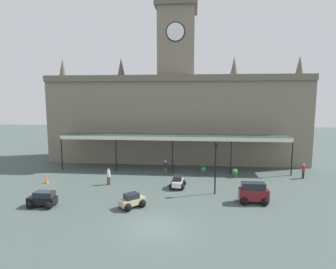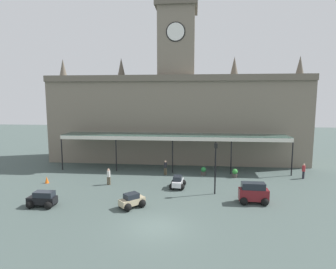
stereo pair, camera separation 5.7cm
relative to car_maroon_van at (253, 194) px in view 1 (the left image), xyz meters
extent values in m
plane|color=#42514D|center=(-7.51, -5.16, -0.81)|extent=(140.00, 140.00, 0.00)
cube|color=slate|center=(-7.51, 16.05, 5.04)|extent=(34.57, 6.67, 11.69)
cube|color=#685F52|center=(-7.51, 12.56, 10.49)|extent=(34.57, 0.30, 0.80)
cube|color=slate|center=(-7.51, 16.05, 15.26)|extent=(4.80, 4.80, 8.74)
cube|color=#61594D|center=(-7.51, 16.05, 20.13)|extent=(5.50, 5.50, 1.00)
cylinder|color=white|center=(-7.51, 13.59, 16.31)|extent=(2.20, 0.12, 2.20)
cylinder|color=black|center=(-7.51, 13.63, 16.31)|extent=(2.46, 0.06, 2.46)
cone|color=#5B5448|center=(-23.79, 16.05, 12.19)|extent=(1.10, 1.10, 2.60)
cone|color=#5B5448|center=(-15.28, 16.05, 12.19)|extent=(1.10, 1.10, 2.60)
cone|color=#5B5448|center=(0.27, 16.05, 12.19)|extent=(1.10, 1.10, 2.60)
cone|color=#5B5448|center=(8.78, 16.05, 12.19)|extent=(1.10, 1.10, 2.60)
cube|color=#38564C|center=(-7.51, 10.51, 3.46)|extent=(27.15, 3.20, 0.16)
cube|color=silver|center=(-7.51, 8.91, 3.26)|extent=(27.15, 0.12, 0.44)
cylinder|color=black|center=(-21.08, 9.06, 1.29)|extent=(0.14, 0.14, 4.19)
cylinder|color=black|center=(-14.29, 9.06, 1.29)|extent=(0.14, 0.14, 4.19)
cylinder|color=black|center=(-7.51, 9.06, 1.29)|extent=(0.14, 0.14, 4.19)
cylinder|color=black|center=(-0.72, 9.06, 1.29)|extent=(0.14, 0.14, 4.19)
cylinder|color=black|center=(6.07, 9.06, 1.29)|extent=(0.14, 0.14, 4.19)
cube|color=maroon|center=(0.01, 0.00, -0.06)|extent=(2.41, 0.99, 0.95)
cube|color=#1E232B|center=(-0.04, 0.00, 0.69)|extent=(1.91, 0.93, 0.55)
sphere|color=black|center=(0.87, 0.46, -0.49)|extent=(0.64, 0.64, 0.64)
sphere|color=black|center=(0.85, -0.49, -0.49)|extent=(0.64, 0.64, 0.64)
sphere|color=black|center=(-0.83, 0.49, -0.49)|extent=(0.64, 0.64, 0.64)
sphere|color=black|center=(-0.85, -0.46, -0.49)|extent=(0.64, 0.64, 0.64)
cube|color=black|center=(-17.20, -2.39, -0.26)|extent=(2.25, 0.90, 0.55)
cube|color=#1E232B|center=(-17.00, -2.39, 0.24)|extent=(1.55, 0.83, 0.45)
sphere|color=black|center=(-17.97, -2.84, -0.49)|extent=(0.64, 0.64, 0.64)
sphere|color=black|center=(-17.97, -1.94, -0.49)|extent=(0.64, 0.64, 0.64)
sphere|color=black|center=(-16.42, -2.84, -0.49)|extent=(0.64, 0.64, 0.64)
sphere|color=black|center=(-16.42, -1.94, -0.49)|extent=(0.64, 0.64, 0.64)
cube|color=silver|center=(-6.53, 3.46, -0.29)|extent=(1.05, 2.12, 0.50)
cube|color=#1E232B|center=(-6.54, 3.41, 0.17)|extent=(0.89, 1.16, 0.42)
sphere|color=black|center=(-6.92, 4.17, -0.49)|extent=(0.64, 0.64, 0.64)
sphere|color=black|center=(-6.04, 4.10, -0.49)|extent=(0.64, 0.64, 0.64)
sphere|color=black|center=(-7.03, 2.82, -0.49)|extent=(0.64, 0.64, 0.64)
sphere|color=black|center=(-6.15, 2.75, -0.49)|extent=(0.64, 0.64, 0.64)
cube|color=tan|center=(-9.89, -1.91, -0.29)|extent=(2.08, 2.06, 0.50)
cube|color=#1E232B|center=(-9.92, -1.95, 0.17)|extent=(1.35, 1.34, 0.42)
sphere|color=black|center=(-9.72, -1.12, -0.49)|extent=(0.64, 0.64, 0.64)
sphere|color=black|center=(-9.10, -1.75, -0.49)|extent=(0.64, 0.64, 0.64)
sphere|color=black|center=(-10.68, -2.07, -0.49)|extent=(0.64, 0.64, 0.64)
sphere|color=black|center=(-10.06, -2.70, -0.49)|extent=(0.64, 0.64, 0.64)
cylinder|color=black|center=(7.02, 7.99, -0.40)|extent=(0.17, 0.17, 0.82)
cylinder|color=black|center=(6.88, 7.82, -0.40)|extent=(0.17, 0.17, 0.82)
cylinder|color=#A52D33|center=(6.95, 7.90, 0.32)|extent=(0.34, 0.34, 0.62)
sphere|color=tan|center=(6.95, 7.90, 0.75)|extent=(0.23, 0.23, 0.23)
cylinder|color=brown|center=(-13.48, 3.75, -0.40)|extent=(0.17, 0.17, 0.82)
cylinder|color=brown|center=(-13.70, 3.81, -0.40)|extent=(0.17, 0.17, 0.82)
cylinder|color=silver|center=(-13.59, 3.78, 0.32)|extent=(0.34, 0.34, 0.62)
sphere|color=tan|center=(-13.59, 3.78, 0.75)|extent=(0.23, 0.23, 0.23)
cylinder|color=brown|center=(-8.15, 7.94, -0.40)|extent=(0.17, 0.17, 0.82)
cylinder|color=brown|center=(-8.33, 8.06, -0.40)|extent=(0.17, 0.17, 0.82)
cylinder|color=black|center=(-8.24, 8.00, 0.32)|extent=(0.34, 0.34, 0.62)
sphere|color=tan|center=(-8.24, 8.00, 0.75)|extent=(0.23, 0.23, 0.23)
cylinder|color=black|center=(-3.04, 2.01, 1.33)|extent=(0.13, 0.13, 4.28)
cube|color=black|center=(-3.04, 2.01, 3.69)|extent=(0.30, 0.30, 0.44)
sphere|color=black|center=(-3.04, 2.01, 3.97)|extent=(0.14, 0.14, 0.14)
cone|color=orange|center=(-20.14, 3.65, -0.46)|extent=(0.40, 0.40, 0.70)
cylinder|color=#47423D|center=(-0.44, 7.69, -0.60)|extent=(0.56, 0.56, 0.42)
sphere|color=#328936|center=(-0.44, 7.69, -0.15)|extent=(0.60, 0.60, 0.60)
cylinder|color=#47423D|center=(-3.89, 8.26, -0.60)|extent=(0.56, 0.56, 0.42)
sphere|color=#267938|center=(-3.89, 8.26, -0.15)|extent=(0.60, 0.60, 0.60)
camera|label=1|loc=(-5.01, -23.07, 7.91)|focal=29.87mm
camera|label=2|loc=(-4.95, -23.06, 7.91)|focal=29.87mm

